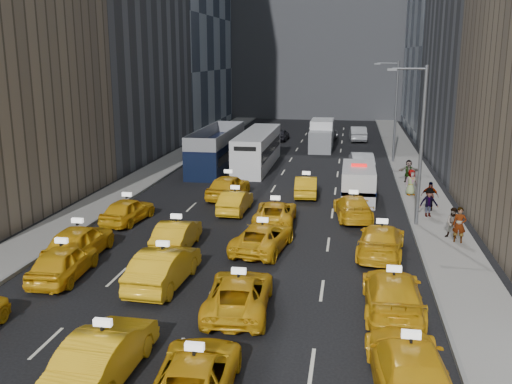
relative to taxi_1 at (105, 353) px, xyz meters
The scene contains 39 objects.
ground 5.91m from the taxi_1, 73.89° to the left, with size 160.00×160.00×0.00m, color black.
sidewalk_west 31.89m from the taxi_1, 106.16° to the left, with size 3.00×90.00×0.15m, color gray.
sidewalk_east 32.95m from the taxi_1, 68.40° to the left, with size 3.00×90.00×0.15m, color gray.
curb_west 31.52m from the taxi_1, 103.63° to the left, with size 0.15×90.00×0.18m, color slate.
curb_east 32.44m from the taxi_1, 70.78° to the left, with size 0.15×90.00×0.18m, color slate.
streetlight_near 21.08m from the taxi_1, 58.49° to the left, with size 2.15×0.22×9.00m.
streetlight_far 39.36m from the taxi_1, 73.97° to the left, with size 2.15×0.22×9.00m.
taxi_1 is the anchor object (origin of this frame).
taxi_2 3.00m from the taxi_1, 10.08° to the right, with size 2.22×4.82×1.34m, color gold.
taxi_3 9.01m from the taxi_1, ahead, with size 2.16×5.32×1.55m, color gold.
taxi_4 8.73m from the taxi_1, 125.57° to the left, with size 1.79×4.46×1.52m, color gold.
taxi_5 7.11m from the taxi_1, 94.16° to the left, with size 1.74×4.98×1.64m, color gold.
taxi_6 6.03m from the taxi_1, 59.15° to the left, with size 2.32×5.04×1.40m, color gold.
taxi_7 10.68m from the taxi_1, 34.11° to the left, with size 2.16×5.32×1.54m, color gold.
taxi_8 11.13m from the taxi_1, 120.11° to the left, with size 1.96×4.88×1.66m, color gold.
taxi_9 11.73m from the taxi_1, 96.63° to the left, with size 1.58×4.54×1.50m, color gold.
taxi_10 12.51m from the taxi_1, 76.51° to the left, with size 2.27×4.92×1.37m, color gold.
taxi_11 15.18m from the taxi_1, 54.97° to the left, with size 2.11×5.20×1.51m, color gold.
taxi_12 16.67m from the taxi_1, 109.54° to the left, with size 1.73×4.29×1.46m, color gold.
taxi_13 18.90m from the taxi_1, 89.52° to the left, with size 1.45×4.17×1.37m, color gold.
taxi_14 17.00m from the taxi_1, 80.03° to the left, with size 2.24×4.85×1.35m, color gold.
taxi_15 20.08m from the taxi_1, 68.50° to the left, with size 1.98×4.86×1.41m, color gold.
taxi_16 22.36m from the taxi_1, 92.61° to the left, with size 1.94×4.83×1.65m, color gold.
taxi_17 24.23m from the taxi_1, 80.15° to the left, with size 1.48×4.23×1.39m, color gold.
nypd_van 24.76m from the taxi_1, 71.91° to the left, with size 2.51×5.75×2.42m.
double_decker 32.76m from the taxi_1, 97.37° to the left, with size 3.23×11.71×3.37m.
city_bus 33.70m from the taxi_1, 91.47° to the left, with size 2.79×12.00×3.08m.
box_truck 44.19m from the taxi_1, 84.66° to the left, with size 2.94×6.75×2.99m.
misc_car_0 34.06m from the taxi_1, 76.39° to the left, with size 1.77×5.06×1.67m, color #AAADB2.
misc_car_1 44.28m from the taxi_1, 95.77° to the left, with size 2.72×5.90×1.64m, color black.
misc_car_2 51.33m from the taxi_1, 85.07° to the left, with size 2.06×5.06×1.47m, color slate.
misc_car_3 49.60m from the taxi_1, 90.94° to the left, with size 1.63×4.04×1.38m, color black.
misc_car_4 51.55m from the taxi_1, 81.23° to the left, with size 1.75×5.01×1.65m, color #95989C.
pedestrian_0 19.40m from the taxi_1, 49.05° to the left, with size 0.67×0.44×1.84m, color gray.
pedestrian_1 19.79m from the taxi_1, 50.67° to the left, with size 0.80×0.44×1.64m, color gray.
pedestrian_2 22.66m from the taxi_1, 58.65° to the left, with size 1.13×0.46×1.74m, color gray.
pedestrian_3 24.08m from the taxi_1, 60.05° to the left, with size 1.05×0.48×1.79m, color gray.
pedestrian_4 27.15m from the taxi_1, 65.49° to the left, with size 0.87×0.47×1.77m, color gray.
pedestrian_5 31.07m from the taxi_1, 68.33° to the left, with size 1.57×0.45×1.69m, color gray.
Camera 1 is at (5.42, -20.18, 9.53)m, focal length 40.00 mm.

